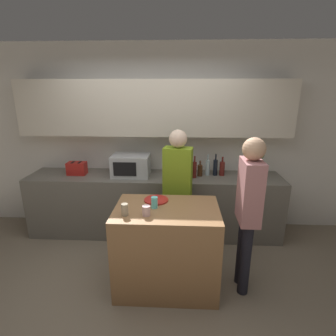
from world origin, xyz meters
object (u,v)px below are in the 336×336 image
(microwave, at_px, (131,165))
(plate_on_island, at_px, (156,200))
(cup_1, at_px, (154,202))
(bottle_0, at_px, (172,171))
(bottle_3, at_px, (194,170))
(toaster, at_px, (77,168))
(cup_2, at_px, (125,210))
(bottle_4, at_px, (200,170))
(person_left, at_px, (249,204))
(bottle_6, at_px, (215,167))
(bottle_2, at_px, (187,171))
(bottle_7, at_px, (222,168))
(bottle_1, at_px, (179,169))
(bottle_5, at_px, (208,167))
(potted_plant, at_px, (259,164))
(person_center, at_px, (178,183))
(cup_0, at_px, (146,211))

(microwave, xyz_separation_m, plate_on_island, (0.44, -0.92, -0.11))
(plate_on_island, bearing_deg, cup_1, -90.21)
(bottle_0, height_order, bottle_3, bottle_3)
(toaster, relative_size, cup_2, 2.22)
(bottle_4, relative_size, person_left, 0.13)
(bottle_4, relative_size, bottle_6, 0.71)
(cup_2, bearing_deg, bottle_2, 62.67)
(bottle_6, relative_size, bottle_7, 1.15)
(toaster, relative_size, bottle_0, 1.01)
(bottle_2, xyz_separation_m, bottle_3, (0.11, 0.04, 0.01))
(bottle_1, relative_size, bottle_3, 0.82)
(plate_on_island, relative_size, cup_1, 2.23)
(bottle_0, height_order, cup_1, bottle_0)
(bottle_1, height_order, cup_2, bottle_1)
(bottle_5, relative_size, bottle_7, 1.11)
(potted_plant, bearing_deg, toaster, 180.00)
(person_center, bearing_deg, bottle_5, -117.00)
(toaster, bearing_deg, bottle_5, 1.97)
(cup_1, bearing_deg, bottle_1, 77.72)
(bottle_5, relative_size, plate_on_island, 1.17)
(bottle_0, bearing_deg, plate_on_island, -99.29)
(bottle_3, distance_m, cup_2, 1.42)
(cup_2, distance_m, person_left, 1.22)
(bottle_6, xyz_separation_m, cup_0, (-0.81, -1.33, -0.04))
(bottle_1, xyz_separation_m, bottle_4, (0.29, 0.02, -0.01))
(bottle_3, distance_m, person_center, 0.50)
(bottle_2, distance_m, bottle_7, 0.53)
(bottle_0, bearing_deg, toaster, 176.91)
(toaster, relative_size, cup_0, 2.67)
(bottle_0, height_order, person_left, person_left)
(bottle_6, bearing_deg, toaster, -178.16)
(bottle_3, relative_size, person_left, 0.19)
(microwave, height_order, bottle_0, microwave)
(toaster, relative_size, plate_on_island, 1.00)
(bottle_5, bearing_deg, bottle_3, -147.40)
(potted_plant, xyz_separation_m, bottle_6, (-0.58, 0.06, -0.08))
(microwave, xyz_separation_m, person_center, (0.67, -0.50, -0.07))
(bottle_2, height_order, person_left, person_left)
(bottle_0, xyz_separation_m, person_left, (0.80, -1.04, -0.00))
(bottle_5, bearing_deg, toaster, -178.03)
(microwave, distance_m, cup_2, 1.29)
(microwave, relative_size, bottle_6, 1.66)
(bottle_6, distance_m, person_left, 1.19)
(microwave, bearing_deg, bottle_2, -6.78)
(bottle_1, xyz_separation_m, bottle_3, (0.21, -0.06, 0.02))
(bottle_0, distance_m, bottle_3, 0.31)
(bottle_7, height_order, person_left, person_left)
(cup_0, bearing_deg, toaster, 132.66)
(bottle_3, xyz_separation_m, cup_0, (-0.51, -1.21, -0.04))
(plate_on_island, xyz_separation_m, person_left, (0.94, -0.19, 0.06))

